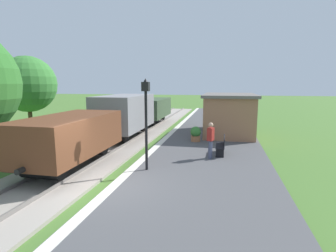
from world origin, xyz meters
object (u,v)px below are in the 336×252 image
Objects in this scene: freight_train at (125,117)px; station_hut at (229,114)px; lamp_post_near at (146,108)px; potted_planter at (196,134)px; bench_down_platform at (223,117)px; person_waiting at (211,139)px; bench_near_hut at (222,145)px; tree_trackside_far at (28,84)px.

freight_train is 3.34× the size of station_hut.
lamp_post_near reaches higher than freight_train.
freight_train reaches higher than potted_planter.
bench_down_platform is (-0.40, 5.44, -0.93)m from station_hut.
person_waiting is 3.80m from potted_planter.
station_hut is at bearing 86.10° from bench_near_hut.
bench_down_platform is at bearing 90.00° from bench_near_hut.
station_hut is at bearing -80.87° from person_waiting.
bench_near_hut is 3.19m from potted_planter.
tree_trackside_far reaches higher than lamp_post_near.
bench_near_hut is at bearing -90.00° from bench_down_platform.
lamp_post_near reaches higher than person_waiting.
tree_trackside_far is at bearing -176.96° from freight_train.
potted_planter is 12.13m from tree_trackside_far.
lamp_post_near is (-1.39, -5.86, 2.08)m from potted_planter.
person_waiting is at bearing -92.43° from bench_down_platform.
station_hut is at bearing -85.78° from bench_down_platform.
person_waiting is (5.88, -4.34, -0.32)m from freight_train.
bench_down_platform is 0.41× the size of lamp_post_near.
person_waiting is (-0.92, -6.74, -0.47)m from station_hut.
person_waiting is 1.87× the size of potted_planter.
bench_down_platform is 0.27× the size of tree_trackside_far.
person_waiting reaches higher than bench_near_hut.
bench_down_platform is 8.71m from potted_planter.
person_waiting is 0.30× the size of tree_trackside_far.
bench_near_hut is at bearing -13.13° from tree_trackside_far.
tree_trackside_far is at bearing 178.29° from potted_planter.
tree_trackside_far reaches higher than person_waiting.
station_hut is at bearing 11.41° from tree_trackside_far.
person_waiting reaches higher than bench_down_platform.
station_hut is 6.33× the size of potted_planter.
tree_trackside_far reaches higher than potted_planter.
station_hut is 1.57× the size of lamp_post_near.
freight_train is at bearing 3.04° from tree_trackside_far.
person_waiting is 13.66m from tree_trackside_far.
freight_train is 12.93× the size of bench_near_hut.
bench_near_hut is at bearing -104.23° from person_waiting.
tree_trackside_far reaches higher than station_hut.
freight_train is 7.32m from person_waiting.
freight_train reaches higher than bench_near_hut.
station_hut is 5.54m from bench_down_platform.
person_waiting is at bearing -36.41° from freight_train.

